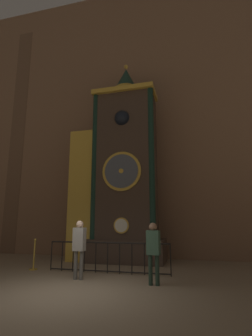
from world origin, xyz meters
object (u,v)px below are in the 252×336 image
(stanchion_post, at_px, (34,259))
(clock_tower, at_px, (118,174))
(visitor_near, at_px, (79,244))
(visitor_far, at_px, (153,247))

(stanchion_post, bearing_deg, clock_tower, 47.21)
(visitor_near, height_order, stanchion_post, visitor_near)
(clock_tower, bearing_deg, visitor_near, -92.03)
(clock_tower, xyz_separation_m, visitor_far, (2.09, -3.67, -2.74))
(visitor_near, bearing_deg, clock_tower, 91.95)
(visitor_near, bearing_deg, stanchion_post, 158.04)
(visitor_far, bearing_deg, clock_tower, 126.54)
(stanchion_post, bearing_deg, visitor_near, -25.95)
(stanchion_post, bearing_deg, visitor_far, -15.16)
(clock_tower, bearing_deg, visitor_far, -60.31)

